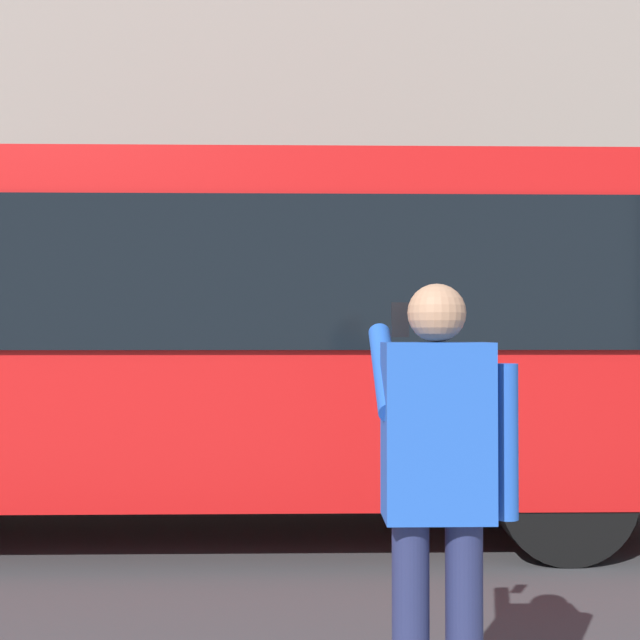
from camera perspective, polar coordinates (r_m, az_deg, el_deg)
The scene contains 4 objects.
ground_plane at distance 7.39m, azimuth 1.27°, elevation -14.02°, with size 60.00×60.00×0.00m, color #38383A.
building_facade_far at distance 14.65m, azimuth 0.13°, elevation 16.14°, with size 28.00×1.55×12.00m.
red_bus at distance 6.90m, azimuth -10.57°, elevation -0.83°, with size 9.05×2.54×3.08m.
pedestrian_photographer at distance 3.04m, azimuth 8.49°, elevation -10.86°, with size 0.53×0.52×1.70m.
Camera 1 is at (0.31, 7.19, 1.66)m, focal length 44.39 mm.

